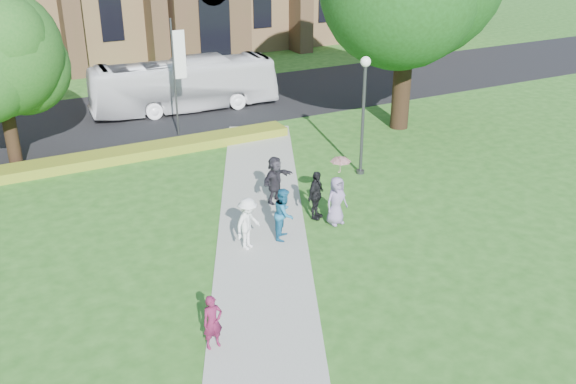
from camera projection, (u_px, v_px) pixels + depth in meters
ground at (277, 284)px, 20.25m from camera, size 160.00×160.00×0.00m
road at (117, 117)px, 36.40m from camera, size 160.00×10.00×0.02m
footpath at (263, 269)px, 21.05m from camera, size 15.58×28.54×0.04m
flower_hedge at (111, 157)px, 29.97m from camera, size 18.00×1.40×0.45m
streetlamp at (364, 102)px, 27.37m from camera, size 0.44×0.44×5.24m
banner_pole_0 at (176, 71)px, 32.05m from camera, size 0.70×0.10×6.00m
tour_coach at (184, 85)px, 36.98m from camera, size 10.92×3.31×3.00m
pedestrian_0 at (213, 322)px, 17.01m from camera, size 0.60×0.42×1.56m
pedestrian_1 at (284, 214)px, 22.65m from camera, size 1.14×1.17×1.90m
pedestrian_2 at (248, 224)px, 21.96m from camera, size 1.40×1.21×1.87m
pedestrian_3 at (316, 195)px, 24.09m from camera, size 1.19×1.00×1.91m
pedestrian_4 at (336, 201)px, 23.70m from camera, size 0.99×0.73×1.86m
pedestrian_5 at (275, 180)px, 25.45m from camera, size 1.85×1.32×1.93m
parasol at (340, 168)px, 23.35m from camera, size 0.80×0.80×0.64m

